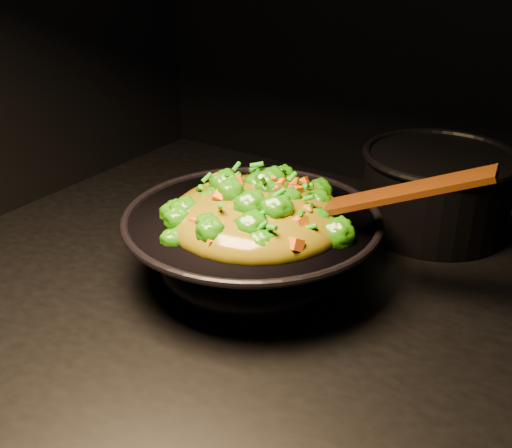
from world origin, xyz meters
The scene contains 4 objects.
wok centered at (-0.10, 0.01, 0.95)m, with size 0.37×0.37×0.10m, color black, non-canonical shape.
stir_fry centered at (-0.08, 0.00, 1.05)m, with size 0.26×0.26×0.09m, color #1F6407, non-canonical shape.
spatula centered at (0.07, 0.05, 1.06)m, with size 0.32×0.05×0.01m, color #351405.
back_pot centered at (0.07, 0.32, 0.97)m, with size 0.25×0.25×0.14m, color black.
Camera 1 is at (0.37, -0.69, 1.41)m, focal length 45.00 mm.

